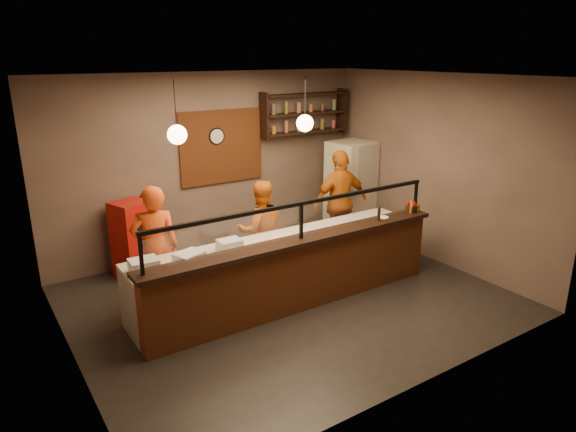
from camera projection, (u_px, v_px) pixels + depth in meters
floor at (289, 299)px, 7.62m from camera, size 6.00×6.00×0.00m
ceiling at (289, 77)px, 6.65m from camera, size 6.00×6.00×0.00m
wall_back at (211, 164)px, 9.12m from camera, size 6.00×0.00×6.00m
wall_left at (59, 236)px, 5.56m from camera, size 0.00×5.00×5.00m
wall_right at (436, 170)px, 8.71m from camera, size 0.00×5.00×5.00m
wall_front at (426, 251)px, 5.15m from camera, size 6.00×0.00×6.00m
brick_patch at (222, 147)px, 9.11m from camera, size 1.60×0.04×1.30m
service_counter at (301, 275)px, 7.23m from camera, size 4.60×0.25×1.00m
counter_ledge at (301, 240)px, 7.07m from camera, size 4.70×0.37×0.06m
worktop_cabinet at (282, 268)px, 7.65m from camera, size 4.60×0.75×0.85m
worktop at (281, 240)px, 7.52m from camera, size 4.60×0.75×0.05m
sneeze_guard at (301, 217)px, 6.97m from camera, size 4.50×0.05×0.52m
wall_shelving at (305, 113)px, 9.74m from camera, size 1.84×0.28×0.85m
wall_clock at (216, 136)px, 8.99m from camera, size 0.30×0.04×0.30m
pendant_left at (177, 134)px, 6.22m from camera, size 0.24×0.24×0.77m
pendant_right at (305, 123)px, 7.22m from camera, size 0.24×0.24×0.77m
cook_left at (155, 248)px, 7.13m from camera, size 0.74×0.58×1.80m
cook_mid at (261, 230)px, 8.15m from camera, size 0.93×0.81×1.61m
cook_right at (340, 202)px, 9.19m from camera, size 1.14×0.56×1.88m
fridge at (350, 189)px, 10.08m from camera, size 0.84×0.79×1.87m
red_cooler at (133, 239)px, 8.30m from camera, size 0.67×0.65×1.25m
pizza_dough at (289, 240)px, 7.44m from camera, size 0.62×0.62×0.01m
prep_tub_a at (144, 266)px, 6.33m from camera, size 0.36×0.29×0.17m
prep_tub_b at (230, 245)px, 7.04m from camera, size 0.32×0.26×0.16m
prep_tub_c at (189, 259)px, 6.55m from camera, size 0.41×0.37×0.17m
rolling_pin at (199, 258)px, 6.73m from camera, size 0.37×0.14×0.06m
condiment_caddy at (412, 208)px, 8.23m from camera, size 0.20×0.17×0.10m
pepper_mill at (379, 214)px, 7.77m from camera, size 0.06×0.06×0.22m
small_plate at (383, 217)px, 7.94m from camera, size 0.18×0.18×0.01m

